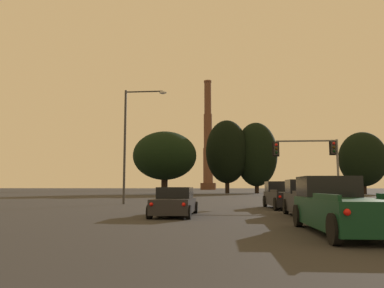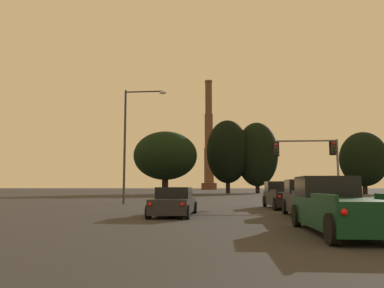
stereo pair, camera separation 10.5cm
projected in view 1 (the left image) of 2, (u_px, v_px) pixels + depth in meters
The scene contains 11 objects.
pickup_truck_right_lane_second at pixel (312, 200), 18.06m from camera, with size 2.21×5.52×1.82m.
pickup_truck_right_lane_front at pixel (284, 196), 25.19m from camera, with size 2.43×5.59×1.82m.
pickup_truck_right_lane_third at pixel (341, 207), 11.81m from camera, with size 2.27×5.54×1.82m.
sedan_left_lane_second at pixel (175, 202), 18.76m from camera, with size 1.99×4.71×1.43m.
traffic_light_overhead_right at pixel (315, 155), 30.69m from camera, with size 5.40×0.50×5.31m.
street_lamp at pixel (131, 134), 31.82m from camera, with size 3.67×0.36×9.72m.
smokestack at pixel (208, 146), 169.25m from camera, with size 7.00×7.00×50.03m.
treeline_right_mid at pixel (227, 152), 79.88m from camera, with size 9.01×8.11×15.64m.
treeline_far_right at pixel (363, 159), 72.59m from camera, with size 9.01×8.11×12.04m.
treeline_center_right at pixel (256, 154), 80.70m from camera, with size 9.02×8.12×15.28m.
treeline_left_mid at pixel (165, 156), 72.66m from camera, with size 12.36×11.13×12.14m.
Camera 1 is at (-0.66, -2.86, 1.46)m, focal length 35.00 mm.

